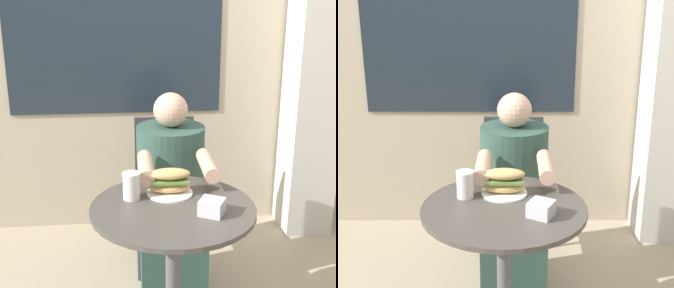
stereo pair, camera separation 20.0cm
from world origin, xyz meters
The scene contains 7 objects.
storefront_wall centered at (0.00, 1.37, 1.40)m, with size 8.00×0.09×2.80m.
cafe_table centered at (0.00, 0.00, 0.54)m, with size 0.67×0.67×0.75m.
diner_chair centered at (0.05, 0.87, 0.52)m, with size 0.39×0.39×0.87m.
seated_diner centered at (0.05, 0.52, 0.47)m, with size 0.35×0.63×1.10m.
sandwich_on_plate centered at (0.00, 0.12, 0.80)m, with size 0.20×0.20×0.11m.
drink_cup centered at (-0.16, 0.09, 0.81)m, with size 0.07×0.07×0.11m.
napkin_box centered at (0.14, -0.08, 0.78)m, with size 0.12×0.12×0.06m.
Camera 2 is at (0.01, -1.71, 1.57)m, focal length 50.00 mm.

